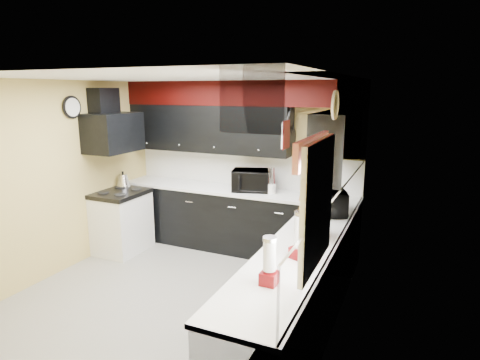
{
  "coord_description": "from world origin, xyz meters",
  "views": [
    {
      "loc": [
        2.42,
        -3.73,
        2.37
      ],
      "look_at": [
        0.48,
        0.62,
        1.3
      ],
      "focal_mm": 30.0,
      "sensor_mm": 36.0,
      "label": 1
    }
  ],
  "objects_px": {
    "knife_block": "(309,188)",
    "utensil_crock": "(271,189)",
    "kettle": "(123,180)",
    "toaster_oven": "(251,180)",
    "microwave": "(330,202)"
  },
  "relations": [
    {
      "from": "utensil_crock",
      "to": "knife_block",
      "type": "relative_size",
      "value": 0.62
    },
    {
      "from": "toaster_oven",
      "to": "kettle",
      "type": "distance_m",
      "value": 1.99
    },
    {
      "from": "microwave",
      "to": "utensil_crock",
      "type": "bearing_deg",
      "value": 33.85
    },
    {
      "from": "utensil_crock",
      "to": "microwave",
      "type": "bearing_deg",
      "value": -32.47
    },
    {
      "from": "toaster_oven",
      "to": "knife_block",
      "type": "xyz_separation_m",
      "value": [
        0.84,
        0.06,
        -0.04
      ]
    },
    {
      "from": "toaster_oven",
      "to": "utensil_crock",
      "type": "distance_m",
      "value": 0.34
    },
    {
      "from": "utensil_crock",
      "to": "knife_block",
      "type": "distance_m",
      "value": 0.53
    },
    {
      "from": "knife_block",
      "to": "kettle",
      "type": "bearing_deg",
      "value": 176.56
    },
    {
      "from": "microwave",
      "to": "knife_block",
      "type": "relative_size",
      "value": 2.28
    },
    {
      "from": "toaster_oven",
      "to": "kettle",
      "type": "xyz_separation_m",
      "value": [
        -1.93,
        -0.48,
        -0.08
      ]
    },
    {
      "from": "utensil_crock",
      "to": "knife_block",
      "type": "xyz_separation_m",
      "value": [
        0.51,
        0.1,
        0.04
      ]
    },
    {
      "from": "microwave",
      "to": "utensil_crock",
      "type": "relative_size",
      "value": 3.69
    },
    {
      "from": "microwave",
      "to": "knife_block",
      "type": "bearing_deg",
      "value": 7.9
    },
    {
      "from": "microwave",
      "to": "toaster_oven",
      "type": "bearing_deg",
      "value": 39.65
    },
    {
      "from": "knife_block",
      "to": "utensil_crock",
      "type": "bearing_deg",
      "value": 176.39
    }
  ]
}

